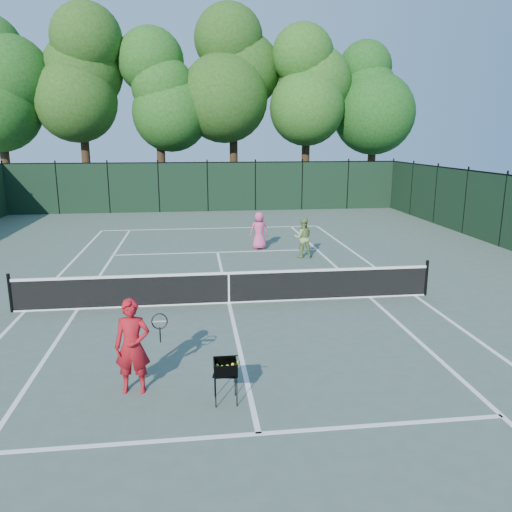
{
  "coord_description": "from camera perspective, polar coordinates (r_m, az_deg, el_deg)",
  "views": [
    {
      "loc": [
        -0.92,
        -13.32,
        4.55
      ],
      "look_at": [
        0.89,
        1.0,
        1.1
      ],
      "focal_mm": 35.0,
      "sensor_mm": 36.0,
      "label": 1
    }
  ],
  "objects": [
    {
      "name": "coach",
      "position": [
        9.38,
        -13.92,
        -9.97
      ],
      "size": [
        0.96,
        0.6,
        1.77
      ],
      "rotation": [
        0.0,
        0.0,
        -0.08
      ],
      "color": "#A8131C",
      "rests_on": "ground"
    },
    {
      "name": "player_green",
      "position": [
        19.28,
        5.37,
        2.1
      ],
      "size": [
        0.78,
        0.62,
        1.56
      ],
      "rotation": [
        0.0,
        0.0,
        3.1
      ],
      "color": "#7FA351",
      "rests_on": "ground"
    },
    {
      "name": "fence_far",
      "position": [
        31.48,
        -5.55,
        7.82
      ],
      "size": [
        24.0,
        0.05,
        3.0
      ],
      "primitive_type": "cube",
      "color": "black",
      "rests_on": "ground"
    },
    {
      "name": "sideline_doubles_left",
      "position": [
        14.79,
        -24.92,
        -5.75
      ],
      "size": [
        0.1,
        23.77,
        0.01
      ],
      "primitive_type": "cube",
      "color": "white",
      "rests_on": "ground"
    },
    {
      "name": "player_pink",
      "position": [
        20.64,
        0.37,
        2.93
      ],
      "size": [
        0.8,
        0.55,
        1.56
      ],
      "rotation": [
        0.0,
        0.0,
        3.21
      ],
      "color": "#D54B7F",
      "rests_on": "ground"
    },
    {
      "name": "loose_ball_midcourt",
      "position": [
        10.5,
        -2.13,
        -12.04
      ],
      "size": [
        0.07,
        0.07,
        0.07
      ],
      "primitive_type": "sphere",
      "color": "#CBD22B",
      "rests_on": "ground"
    },
    {
      "name": "tree_5",
      "position": [
        37.83,
        13.45,
        17.89
      ],
      "size": [
        5.8,
        5.8,
        12.23
      ],
      "color": "black",
      "rests_on": "ground"
    },
    {
      "name": "ground",
      "position": [
        14.1,
        -3.1,
        -5.4
      ],
      "size": [
        90.0,
        90.0,
        0.0
      ],
      "primitive_type": "plane",
      "color": "#48584C",
      "rests_on": "ground"
    },
    {
      "name": "service_line_far",
      "position": [
        20.26,
        -4.42,
        0.43
      ],
      "size": [
        8.23,
        0.1,
        0.01
      ],
      "primitive_type": "cube",
      "color": "white",
      "rests_on": "ground"
    },
    {
      "name": "sideline_singles_right",
      "position": [
        14.94,
        12.89,
        -4.62
      ],
      "size": [
        0.1,
        23.77,
        0.01
      ],
      "primitive_type": "cube",
      "color": "white",
      "rests_on": "ground"
    },
    {
      "name": "sideline_doubles_right",
      "position": [
        15.46,
        17.68,
        -4.32
      ],
      "size": [
        0.1,
        23.77,
        0.01
      ],
      "primitive_type": "cube",
      "color": "white",
      "rests_on": "ground"
    },
    {
      "name": "tree_1",
      "position": [
        36.26,
        -19.55,
        19.28
      ],
      "size": [
        6.8,
        6.8,
        13.98
      ],
      "color": "black",
      "rests_on": "ground"
    },
    {
      "name": "tree_2",
      "position": [
        35.32,
        -11.13,
        18.37
      ],
      "size": [
        6.0,
        6.0,
        12.4
      ],
      "color": "black",
      "rests_on": "ground"
    },
    {
      "name": "sideline_singles_left",
      "position": [
        14.43,
        -19.71,
        -5.74
      ],
      "size": [
        0.1,
        23.77,
        0.01
      ],
      "primitive_type": "cube",
      "color": "white",
      "rests_on": "ground"
    },
    {
      "name": "ball_hopper",
      "position": [
        8.89,
        -3.53,
        -12.62
      ],
      "size": [
        0.47,
        0.47,
        0.78
      ],
      "rotation": [
        0.0,
        0.0,
        -0.18
      ],
      "color": "black",
      "rests_on": "ground"
    },
    {
      "name": "tree_3",
      "position": [
        36.01,
        -2.67,
        20.54
      ],
      "size": [
        7.0,
        7.0,
        14.45
      ],
      "color": "black",
      "rests_on": "ground"
    },
    {
      "name": "tree_4",
      "position": [
        35.98,
        5.87,
        19.11
      ],
      "size": [
        6.2,
        6.2,
        12.97
      ],
      "color": "black",
      "rests_on": "ground"
    },
    {
      "name": "tennis_net",
      "position": [
        13.96,
        -3.13,
        -3.54
      ],
      "size": [
        11.69,
        0.09,
        1.06
      ],
      "color": "black",
      "rests_on": "ground"
    },
    {
      "name": "baseline_far",
      "position": [
        25.63,
        -5.04,
        3.17
      ],
      "size": [
        10.97,
        0.1,
        0.01
      ],
      "primitive_type": "cube",
      "color": "white",
      "rests_on": "ground"
    },
    {
      "name": "center_service_line",
      "position": [
        14.1,
        -3.1,
        -5.39
      ],
      "size": [
        0.1,
        12.8,
        0.01
      ],
      "primitive_type": "cube",
      "color": "white",
      "rests_on": "ground"
    },
    {
      "name": "service_line_near",
      "position": [
        8.33,
        0.31,
        -19.65
      ],
      "size": [
        8.23,
        0.1,
        0.01
      ],
      "primitive_type": "cube",
      "color": "white",
      "rests_on": "ground"
    }
  ]
}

